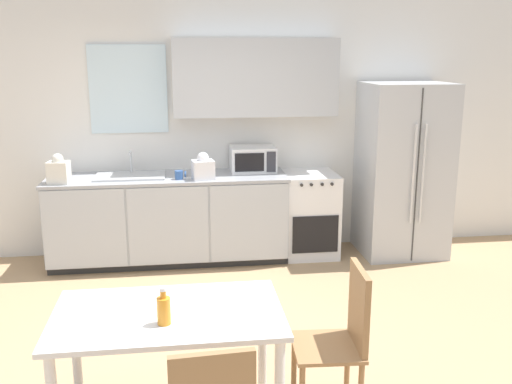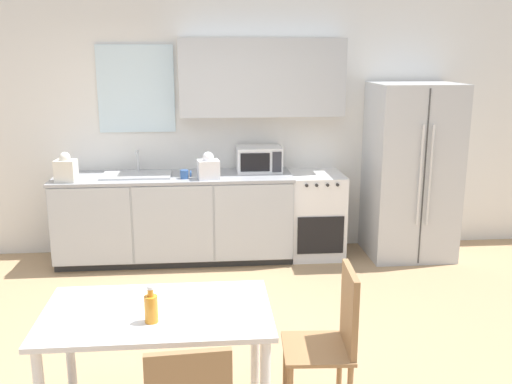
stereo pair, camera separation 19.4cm
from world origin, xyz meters
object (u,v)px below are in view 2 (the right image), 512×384
refrigerator (411,171)px  microwave (259,159)px  dining_table (158,326)px  coffee_mug (185,174)px  dining_chair_side (334,333)px  oven_range (315,215)px  drink_bottle (151,308)px

refrigerator → microwave: 1.61m
refrigerator → dining_table: refrigerator is taller
coffee_mug → dining_chair_side: 2.80m
oven_range → dining_chair_side: size_ratio=0.96×
dining_table → dining_chair_side: dining_chair_side is taller
refrigerator → coffee_mug: bearing=-177.1°
drink_bottle → refrigerator: bearing=49.3°
oven_range → dining_chair_side: (-0.43, -2.79, 0.09)m
microwave → drink_bottle: bearing=-106.0°
refrigerator → coffee_mug: size_ratio=16.17×
coffee_mug → dining_table: coffee_mug is taller
oven_range → drink_bottle: (-1.46, -2.93, 0.36)m
dining_chair_side → drink_bottle: drink_bottle is taller
refrigerator → drink_bottle: bearing=-130.7°
dining_table → refrigerator: bearing=48.1°
refrigerator → oven_range: bearing=176.0°
dining_table → dining_chair_side: 1.02m
refrigerator → drink_bottle: 3.77m
dining_chair_side → oven_range: bearing=-5.0°
dining_table → drink_bottle: 0.23m
drink_bottle → microwave: bearing=74.0°
refrigerator → dining_chair_side: size_ratio=1.97×
oven_range → dining_chair_side: bearing=-98.7°
refrigerator → drink_bottle: (-2.46, -2.86, -0.11)m
coffee_mug → dining_table: (-0.08, -2.60, -0.33)m
oven_range → coffee_mug: size_ratio=7.87×
oven_range → dining_table: 3.15m
coffee_mug → dining_chair_side: bearing=-70.2°
oven_range → refrigerator: bearing=-4.0°
coffee_mug → dining_chair_side: coffee_mug is taller
microwave → coffee_mug: size_ratio=4.13×
dining_table → drink_bottle: (-0.02, -0.14, 0.18)m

